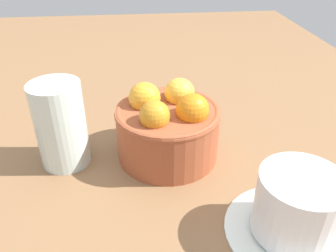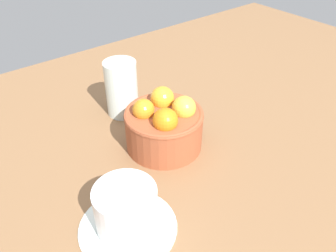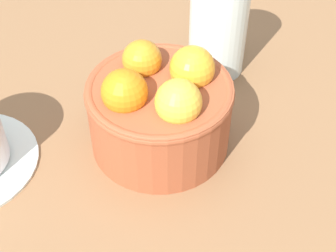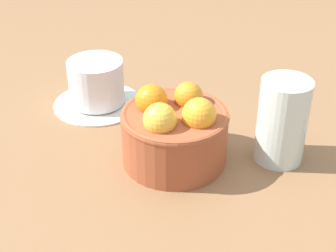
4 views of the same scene
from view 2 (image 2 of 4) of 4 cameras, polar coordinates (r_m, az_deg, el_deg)
The scene contains 4 objects.
ground_plane at distance 61.74cm, azimuth -0.65°, elevation -4.26°, with size 158.93×92.07×3.00cm, color brown.
terracotta_bowl at distance 58.04cm, azimuth -0.66°, elevation 0.23°, with size 13.48×13.48×9.82cm.
coffee_cup at distance 46.14cm, azimuth -6.99°, elevation -14.22°, with size 13.42×13.42×7.24cm.
water_glass at distance 66.79cm, azimuth -7.94°, elevation 6.23°, with size 6.28×6.28×11.10cm, color silver.
Camera 2 is at (28.59, 37.17, 38.66)cm, focal length 36.27 mm.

